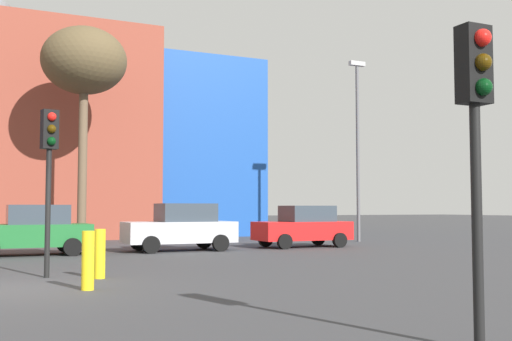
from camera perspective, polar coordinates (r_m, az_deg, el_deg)
The scene contains 10 objects.
ground_plane at distance 13.16m, azimuth -22.27°, elevation -10.10°, with size 200.00×200.00×0.00m, color #38383A.
parked_car_2 at distance 21.92m, azimuth -19.96°, elevation -5.20°, with size 3.87×1.90×1.68m.
parked_car_3 at distance 22.94m, azimuth -6.96°, elevation -5.23°, with size 4.01×1.97×1.74m.
parked_car_4 at distance 25.01m, azimuth 4.42°, elevation -5.18°, with size 3.84×1.89×1.66m.
traffic_light_near_right at distance 7.44m, azimuth 19.67°, elevation 5.35°, with size 0.36×0.36×3.66m.
traffic_light_island at distance 14.86m, azimuth -18.55°, elevation 1.48°, with size 0.40×0.39×3.82m.
bare_tree_0 at distance 28.06m, azimuth -15.59°, elevation 9.53°, with size 3.64×3.64×9.40m.
bollard_yellow_0 at distance 12.43m, azimuth -15.27°, elevation -8.02°, with size 0.24×0.24×1.13m, color yellow.
bollard_yellow_1 at distance 14.35m, azimuth -14.23°, elevation -7.47°, with size 0.24×0.24×1.10m, color yellow.
street_lamp at distance 29.48m, azimuth 9.38°, elevation 2.84°, with size 0.80×0.24×8.52m.
Camera 1 is at (-0.62, -13.05, 1.58)m, focal length 43.29 mm.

